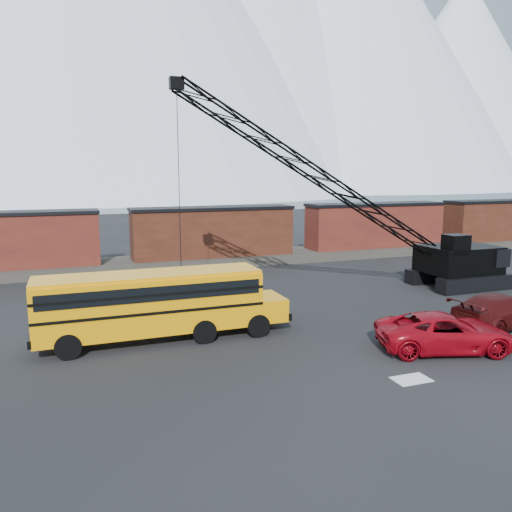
{
  "coord_description": "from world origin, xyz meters",
  "views": [
    {
      "loc": [
        -11.08,
        -18.56,
        7.63
      ],
      "look_at": [
        -1.43,
        7.62,
        3.0
      ],
      "focal_mm": 35.0,
      "sensor_mm": 36.0,
      "label": 1
    }
  ],
  "objects_px": {
    "school_bus": "(158,302)",
    "crawler_crane": "(338,189)",
    "red_pickup": "(445,332)",
    "maroon_suv": "(501,311)"
  },
  "relations": [
    {
      "from": "red_pickup",
      "to": "crawler_crane",
      "type": "height_order",
      "value": "crawler_crane"
    },
    {
      "from": "school_bus",
      "to": "crawler_crane",
      "type": "xyz_separation_m",
      "value": [
        11.44,
        3.91,
        4.93
      ]
    },
    {
      "from": "red_pickup",
      "to": "school_bus",
      "type": "bearing_deg",
      "value": 80.84
    },
    {
      "from": "school_bus",
      "to": "maroon_suv",
      "type": "xyz_separation_m",
      "value": [
        16.45,
        -3.92,
        -0.95
      ]
    },
    {
      "from": "red_pickup",
      "to": "maroon_suv",
      "type": "relative_size",
      "value": 1.01
    },
    {
      "from": "crawler_crane",
      "to": "maroon_suv",
      "type": "bearing_deg",
      "value": -57.43
    },
    {
      "from": "school_bus",
      "to": "red_pickup",
      "type": "height_order",
      "value": "school_bus"
    },
    {
      "from": "maroon_suv",
      "to": "crawler_crane",
      "type": "bearing_deg",
      "value": 23.85
    },
    {
      "from": "maroon_suv",
      "to": "crawler_crane",
      "type": "xyz_separation_m",
      "value": [
        -5.01,
        7.84,
        5.88
      ]
    },
    {
      "from": "school_bus",
      "to": "red_pickup",
      "type": "distance_m",
      "value": 12.83
    }
  ]
}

